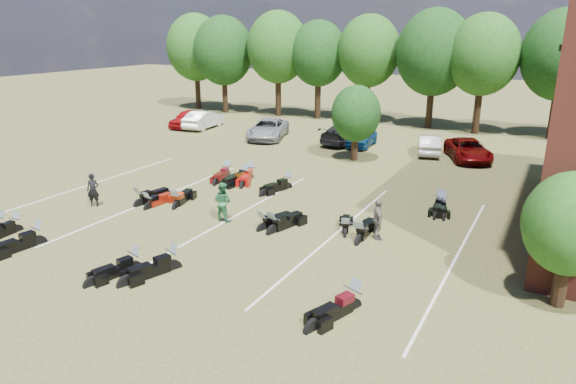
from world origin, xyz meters
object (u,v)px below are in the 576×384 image
Objects in this scene: person_black at (93,190)px; motorcycle_0 at (17,231)px; car_0 at (188,118)px; motorcycle_7 at (149,209)px; person_grey at (378,220)px; motorcycle_3 at (135,270)px; car_4 at (362,137)px; motorcycle_14 at (227,176)px; person_green at (222,202)px.

motorcycle_0 is at bearing -125.40° from person_black.
car_0 reaches higher than motorcycle_0.
person_black is at bearing 25.35° from motorcycle_7.
motorcycle_7 is (2.60, 0.98, -0.83)m from person_black.
person_black is 0.78× the size of motorcycle_7.
person_grey reaches higher than motorcycle_3.
person_black is at bearing -114.27° from car_4.
motorcycle_3 is at bearing -83.66° from motorcycle_14.
motorcycle_14 is (-10.89, 4.85, -0.87)m from person_grey.
motorcycle_14 is (-4.15, -11.43, -0.67)m from car_4.
person_grey reaches higher than car_4.
motorcycle_7 is (-4.11, -0.40, -0.90)m from person_green.
motorcycle_14 is at bearing 34.64° from person_grey.
person_grey is 0.81× the size of motorcycle_7.
person_black is (9.41, -18.95, 0.07)m from car_0.
motorcycle_14 reaches higher than motorcycle_7.
car_0 is 28.22m from person_grey.
person_green is (16.13, -17.57, 0.14)m from car_0.
motorcycle_0 is 5.76m from motorcycle_7.
car_0 is 21.63m from motorcycle_7.
motorcycle_3 is (16.20, -23.23, -0.76)m from car_0.
motorcycle_14 is at bearing 70.41° from motorcycle_0.
motorcycle_14 is at bearing 39.88° from person_black.
motorcycle_7 is at bearing 5.62° from person_green.
motorcycle_0 is at bearing 37.11° from person_green.
motorcycle_7 is (12.01, -17.97, -0.76)m from car_0.
motorcycle_0 reaches higher than motorcycle_7.
motorcycle_7 is (-4.19, 5.26, 0.00)m from motorcycle_3.
person_grey is 0.72× the size of motorcycle_14.
person_grey is at bearing -166.83° from motorcycle_7.
motorcycle_7 is at bearing 143.63° from motorcycle_3.
car_0 reaches higher than motorcycle_14.
car_4 reaches higher than motorcycle_3.
person_grey reaches higher than motorcycle_7.
person_black is 0.96× the size of person_grey.
motorcycle_7 is at bearing 54.47° from motorcycle_0.
person_grey is at bearing -71.82° from car_4.
car_0 is 23.85m from person_green.
car_4 is 1.83× the size of motorcycle_7.
person_grey is (23.02, -16.33, 0.11)m from car_0.
person_green reaches higher than motorcycle_3.
person_green is at bearing 32.47° from motorcycle_0.
motorcycle_0 is 0.94× the size of motorcycle_3.
motorcycle_7 is (-4.26, -17.93, -0.67)m from car_4.
car_4 is at bearing -98.69° from motorcycle_7.
person_green is 1.04× the size of person_grey.
motorcycle_3 is 0.95× the size of motorcycle_14.
car_4 is at bearing -90.35° from person_green.
car_0 reaches higher than motorcycle_7.
person_grey is 15.47m from motorcycle_0.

